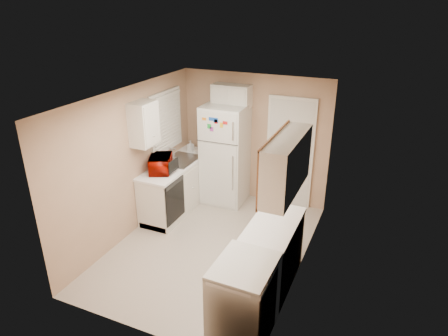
% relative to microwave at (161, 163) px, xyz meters
% --- Properties ---
extents(floor, '(3.80, 3.80, 0.00)m').
position_rel_microwave_xyz_m(floor, '(1.15, -0.47, -1.05)').
color(floor, beige).
rests_on(floor, ground).
extents(ceiling, '(3.80, 3.80, 0.00)m').
position_rel_microwave_xyz_m(ceiling, '(1.15, -0.47, 1.35)').
color(ceiling, white).
rests_on(ceiling, floor).
extents(wall_left, '(3.80, 3.80, 0.00)m').
position_rel_microwave_xyz_m(wall_left, '(-0.25, -0.47, 0.15)').
color(wall_left, tan).
rests_on(wall_left, floor).
extents(wall_right, '(3.80, 3.80, 0.00)m').
position_rel_microwave_xyz_m(wall_right, '(2.55, -0.47, 0.15)').
color(wall_right, tan).
rests_on(wall_right, floor).
extents(wall_back, '(2.80, 2.80, 0.00)m').
position_rel_microwave_xyz_m(wall_back, '(1.15, 1.43, 0.15)').
color(wall_back, tan).
rests_on(wall_back, floor).
extents(wall_front, '(2.80, 2.80, 0.00)m').
position_rel_microwave_xyz_m(wall_front, '(1.15, -2.37, 0.15)').
color(wall_front, tan).
rests_on(wall_front, floor).
extents(left_counter, '(0.60, 1.80, 0.90)m').
position_rel_microwave_xyz_m(left_counter, '(0.05, 0.43, -0.60)').
color(left_counter, silver).
rests_on(left_counter, floor).
extents(dishwasher, '(0.03, 0.58, 0.72)m').
position_rel_microwave_xyz_m(dishwasher, '(0.34, -0.17, -0.56)').
color(dishwasher, black).
rests_on(dishwasher, floor).
extents(sink, '(0.54, 0.74, 0.16)m').
position_rel_microwave_xyz_m(sink, '(0.05, 0.58, -0.19)').
color(sink, gray).
rests_on(sink, left_counter).
extents(microwave, '(0.57, 0.46, 0.34)m').
position_rel_microwave_xyz_m(microwave, '(0.00, 0.00, 0.00)').
color(microwave, '#960B00').
rests_on(microwave, left_counter).
extents(soap_bottle, '(0.12, 0.12, 0.22)m').
position_rel_microwave_xyz_m(soap_bottle, '(0.00, 1.06, -0.05)').
color(soap_bottle, white).
rests_on(soap_bottle, left_counter).
extents(window_blinds, '(0.10, 0.98, 1.08)m').
position_rel_microwave_xyz_m(window_blinds, '(-0.21, 0.58, 0.55)').
color(window_blinds, silver).
rests_on(window_blinds, wall_left).
extents(upper_cabinet_left, '(0.30, 0.45, 0.70)m').
position_rel_microwave_xyz_m(upper_cabinet_left, '(-0.10, -0.25, 0.75)').
color(upper_cabinet_left, silver).
rests_on(upper_cabinet_left, wall_left).
extents(refrigerator, '(0.79, 0.77, 1.87)m').
position_rel_microwave_xyz_m(refrigerator, '(0.72, 1.09, -0.11)').
color(refrigerator, silver).
rests_on(refrigerator, floor).
extents(cabinet_over_fridge, '(0.70, 0.30, 0.40)m').
position_rel_microwave_xyz_m(cabinet_over_fridge, '(0.75, 1.28, 0.95)').
color(cabinet_over_fridge, silver).
rests_on(cabinet_over_fridge, wall_back).
extents(interior_door, '(0.86, 0.06, 2.08)m').
position_rel_microwave_xyz_m(interior_door, '(1.85, 1.39, -0.03)').
color(interior_door, silver).
rests_on(interior_door, floor).
extents(right_counter, '(0.60, 2.00, 0.90)m').
position_rel_microwave_xyz_m(right_counter, '(2.25, -1.27, -0.60)').
color(right_counter, silver).
rests_on(right_counter, floor).
extents(stove, '(0.65, 0.79, 0.95)m').
position_rel_microwave_xyz_m(stove, '(2.23, -1.87, -0.57)').
color(stove, silver).
rests_on(stove, floor).
extents(upper_cabinet_right, '(0.30, 1.20, 0.70)m').
position_rel_microwave_xyz_m(upper_cabinet_right, '(2.40, -0.97, 0.75)').
color(upper_cabinet_right, silver).
rests_on(upper_cabinet_right, wall_right).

